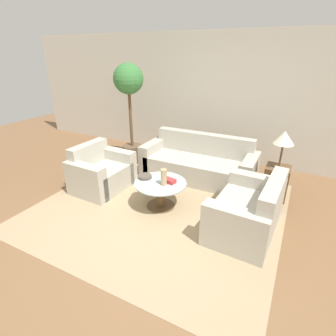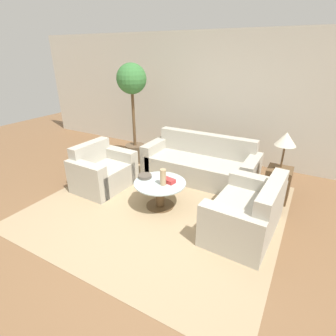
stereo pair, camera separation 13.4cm
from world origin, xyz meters
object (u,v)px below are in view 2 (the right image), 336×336
Objects in this scene: vase at (163,177)px; book_stack at (168,180)px; bowl at (145,176)px; coffee_table at (160,191)px; potted_plant at (133,99)px; sofa_main at (201,165)px; armchair at (102,172)px; table_lamp at (286,140)px; loveseat at (249,215)px.

vase reaches higher than book_stack.
coffee_table is at bearing -4.53° from bowl.
potted_plant is at bearing 130.94° from bowl.
coffee_table is 3.68× the size of bowl.
armchair is (-1.38, -1.16, 0.00)m from sofa_main.
sofa_main is 1.81m from armchair.
potted_plant is 2.17m from book_stack.
table_lamp reaches higher than book_stack.
table_lamp is 1.90m from vase.
loveseat is 1.24m from book_stack.
armchair is 1.36m from book_stack.
armchair is 3.04m from table_lamp.
coffee_table is at bearing -96.84° from sofa_main.
book_stack reaches higher than bowl.
armchair is 1.65m from potted_plant.
armchair is 4.12× the size of vase.
armchair is 0.97m from bowl.
armchair reaches higher than vase.
armchair is at bearing -169.79° from book_stack.
sofa_main is at bearing -132.68° from loveseat.
table_lamp reaches higher than bowl.
coffee_table is 3.19× the size of vase.
book_stack is (0.11, 0.06, 0.18)m from coffee_table.
armchair is 2.57m from loveseat.
book_stack is at bearing -89.43° from loveseat.
coffee_table is 0.22m from book_stack.
sofa_main reaches higher than armchair.
armchair reaches higher than coffee_table.
potted_plant is 9.10× the size of book_stack.
book_stack is at bearing 72.66° from vase.
armchair is at bearing 176.93° from bowl.
loveseat is at bearing -45.82° from sofa_main.
book_stack is (0.03, 0.10, -0.09)m from vase.
potted_plant is 9.46× the size of bowl.
armchair is 4.57× the size of book_stack.
book_stack is at bearing -88.50° from armchair.
sofa_main is 1.03× the size of potted_plant.
sofa_main is 1.18m from book_stack.
loveseat is 1.33m from table_lamp.
sofa_main is 2.65× the size of coffee_table.
table_lamp is (0.19, 1.09, 0.73)m from loveseat.
bowl is at bearing -149.30° from table_lamp.
loveseat is at bearing 2.15° from vase.
coffee_table is 0.33m from bowl.
sofa_main is at bearing 98.78° from book_stack.
potted_plant is (-2.94, 0.22, 0.34)m from table_lamp.
book_stack is at bearing 5.93° from bowl.
sofa_main is at bearing -3.28° from potted_plant.
potted_plant is at bearing 175.65° from table_lamp.
loveseat is 0.63× the size of potted_plant.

